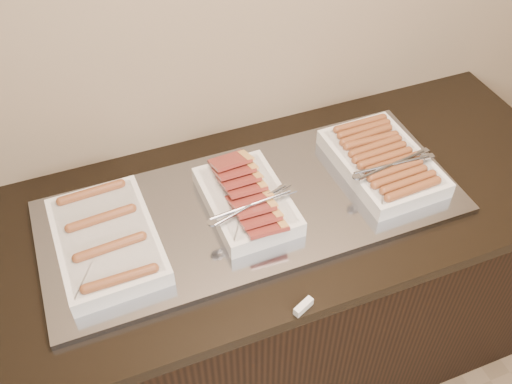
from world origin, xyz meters
The scene contains 6 objects.
counter centered at (0.00, 2.13, 0.45)m, with size 2.06×0.76×0.90m.
warming_tray centered at (0.00, 2.13, 0.91)m, with size 1.20×0.50×0.02m, color #90949E.
dish_left centered at (-0.41, 2.13, 0.95)m, with size 0.27×0.39×0.07m.
dish_center centered at (-0.01, 2.13, 0.95)m, with size 0.27×0.35×0.09m.
dish_right centered at (0.43, 2.13, 0.95)m, with size 0.27×0.38×0.08m.
label_holder centered at (0.00, 1.77, 0.91)m, with size 0.06×0.02×0.02m, color white.
Camera 1 is at (-0.40, 1.08, 2.11)m, focal length 40.00 mm.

